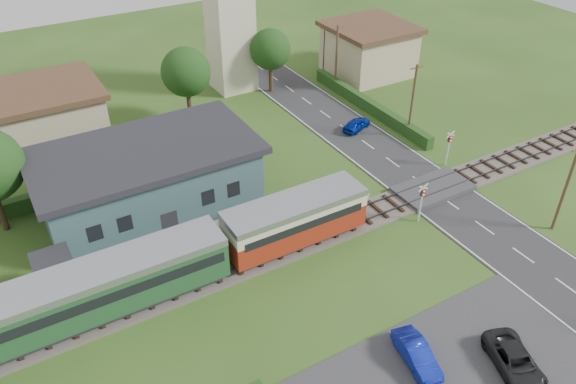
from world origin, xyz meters
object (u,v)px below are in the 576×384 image
house_east (369,49)px  pedestrian_far (56,276)px  train (36,312)px  house_west (40,118)px  equipment_hut (55,273)px  car_park_dark (516,362)px  crossing_signal_near (422,197)px  car_on_road (357,124)px  crossing_signal_far (449,143)px  pedestrian_near (261,207)px  station_building (148,179)px  car_park_blue (417,354)px

house_east → pedestrian_far: size_ratio=4.91×
train → house_west: house_west is taller
equipment_hut → car_park_dark: (19.96, -18.39, -1.05)m
house_west → crossing_signal_near: (21.40, -25.41, -0.65)m
pedestrian_far → car_on_road: bearing=-79.6°
house_west → house_east: size_ratio=1.23×
car_park_dark → car_on_road: bearing=91.2°
house_east → train: bearing=-150.9°
crossing_signal_far → pedestrian_near: size_ratio=2.16×
house_east → crossing_signal_far: house_east is taller
equipment_hut → house_east: size_ratio=0.29×
crossing_signal_far → equipment_hut: bearing=178.5°
house_east → car_on_road: size_ratio=2.70×
train → house_west: 23.46m
station_building → crossing_signal_near: (16.40, -11.40, -0.55)m
house_east → car_park_dark: 41.39m
train → house_east: 45.29m
house_west → pedestrian_far: (-3.03, -19.60, -1.45)m
pedestrian_near → pedestrian_far: pedestrian_far is taller
car_on_road → car_park_dark: 28.01m
equipment_hut → station_building: bearing=35.9°
pedestrian_far → car_park_dark: bearing=-138.0°
station_building → car_park_blue: (7.71, -21.10, -2.00)m
equipment_hut → crossing_signal_near: 25.04m
house_west → house_east: same height
crossing_signal_far → car_park_dark: crossing_signal_far is taller
house_east → crossing_signal_near: bearing=-119.1°
equipment_hut → house_east: bearing=26.3°
crossing_signal_near → pedestrian_near: bearing=148.9°
car_on_road → house_west: bearing=44.6°
house_east → crossing_signal_near: size_ratio=2.69×
house_west → crossing_signal_far: size_ratio=3.30×
house_west → crossing_signal_near: house_west is taller
station_building → car_park_blue: bearing=-69.9°
station_building → house_west: house_west is taller
station_building → car_park_dark: 27.05m
equipment_hut → pedestrian_near: equipment_hut is taller
house_west → car_park_blue: size_ratio=2.91×
station_building → house_east: (30.00, 13.01, 0.10)m
car_park_dark → pedestrian_near: size_ratio=2.93×
car_park_blue → car_park_dark: car_park_dark is taller
house_west → car_park_dark: bearing=-66.1°
car_on_road → pedestrian_far: 29.92m
car_park_blue → pedestrian_near: pedestrian_near is taller
pedestrian_near → pedestrian_far: bearing=-23.6°
train → house_west: (4.58, 23.00, 0.61)m
car_park_dark → pedestrian_near: (-5.49, 18.78, 0.51)m
house_west → pedestrian_near: house_west is taller
equipment_hut → house_west: size_ratio=0.24×
pedestrian_near → car_park_blue: bearing=70.1°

